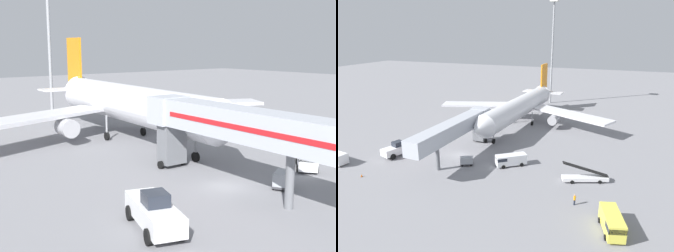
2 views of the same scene
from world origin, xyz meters
TOP-DOWN VIEW (x-y plane):
  - ground_plane at (0.00, 0.00)m, footprint 300.00×300.00m
  - airplane_at_gate at (4.88, 23.20)m, footprint 45.48×45.49m
  - jet_bridge at (0.31, -0.27)m, footprint 4.05×23.83m
  - pushback_tug at (-10.59, -3.83)m, footprint 4.30×7.24m
  - service_van_far_right at (11.01, -0.89)m, footprint 5.41×4.79m
  - baggage_cart_near_right at (3.72, -3.47)m, footprint 2.53×2.10m

SIDE VIEW (x-z plane):
  - ground_plane at x=0.00m, z-range 0.00..0.00m
  - baggage_cart_near_right at x=3.72m, z-range 0.08..1.61m
  - service_van_far_right at x=11.01m, z-range 0.15..2.21m
  - pushback_tug at x=-10.59m, z-range -0.11..2.67m
  - airplane_at_gate at x=4.88m, z-range -2.02..11.64m
  - jet_bridge at x=0.31m, z-range 1.91..9.24m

